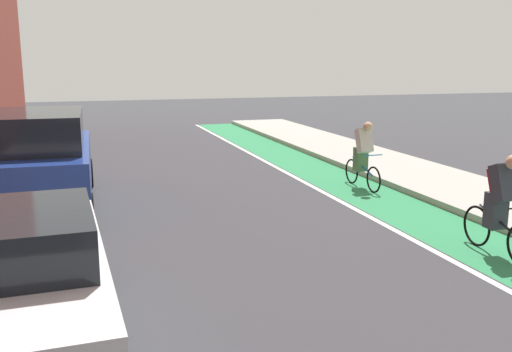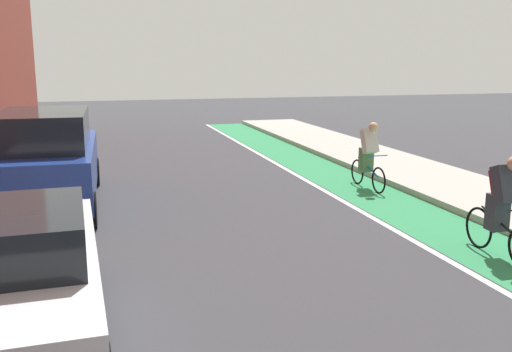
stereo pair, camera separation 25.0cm
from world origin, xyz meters
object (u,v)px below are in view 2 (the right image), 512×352
Objects in this scene: parked_sedan_white at (4,277)px; cyclist_far at (368,155)px; parked_suv_blue at (47,158)px; cyclist_trailing at (502,204)px.

parked_sedan_white is 9.14m from cyclist_far.
parked_sedan_white is 6.06m from parked_suv_blue.
cyclist_trailing is at bearing -37.00° from parked_suv_blue.
cyclist_far reaches higher than parked_sedan_white.
parked_suv_blue is 2.91× the size of cyclist_far.
cyclist_trailing is at bearing 7.87° from parked_sedan_white.
parked_sedan_white is 2.52× the size of cyclist_trailing.
cyclist_far is at bearing 39.53° from parked_sedan_white.
parked_sedan_white is at bearing -89.97° from parked_suv_blue.
parked_suv_blue is at bearing 178.11° from cyclist_far.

